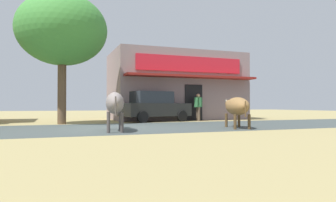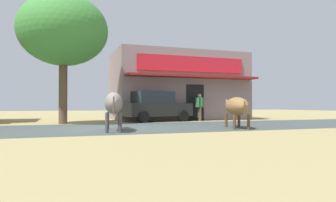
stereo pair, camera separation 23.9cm
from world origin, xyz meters
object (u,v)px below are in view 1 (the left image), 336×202
(pedestrian_by_shop, at_px, (198,105))
(roadside_tree, at_px, (62,30))
(parked_hatchback_car, at_px, (154,106))
(cow_near_brown, at_px, (115,103))
(cow_far_dark, at_px, (237,106))

(pedestrian_by_shop, bearing_deg, roadside_tree, -176.73)
(roadside_tree, xyz_separation_m, parked_hatchback_car, (4.80, 0.68, -3.62))
(roadside_tree, bearing_deg, parked_hatchback_car, 8.10)
(cow_near_brown, bearing_deg, roadside_tree, 109.24)
(roadside_tree, xyz_separation_m, pedestrian_by_shop, (7.37, 0.42, -3.56))
(roadside_tree, relative_size, parked_hatchback_car, 1.54)
(parked_hatchback_car, xyz_separation_m, cow_far_dark, (1.60, -5.70, 0.01))
(roadside_tree, distance_m, cow_far_dark, 8.90)
(roadside_tree, xyz_separation_m, cow_near_brown, (1.65, -4.72, -3.51))
(roadside_tree, distance_m, cow_near_brown, 6.11)
(cow_near_brown, relative_size, pedestrian_by_shop, 1.73)
(roadside_tree, bearing_deg, cow_near_brown, -70.76)
(roadside_tree, height_order, pedestrian_by_shop, roadside_tree)
(cow_near_brown, bearing_deg, cow_far_dark, -3.52)
(pedestrian_by_shop, bearing_deg, cow_far_dark, -100.16)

